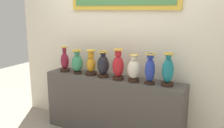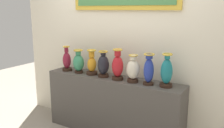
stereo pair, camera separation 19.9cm
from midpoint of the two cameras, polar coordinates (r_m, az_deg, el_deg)
The scene contains 10 objects.
display_shelf at distance 3.46m, azimuth 1.67°, elevation -9.84°, with size 1.99×0.38×0.84m, color #4C4742.
back_wall at distance 3.42m, azimuth 3.89°, elevation 8.31°, with size 3.52×0.14×2.93m.
vase_burgundy at distance 3.69m, azimuth -8.98°, elevation 0.77°, with size 0.14×0.14×0.37m.
vase_jade at distance 3.54m, azimuth -6.23°, elevation 0.43°, with size 0.16×0.16×0.34m.
vase_amber at distance 3.44m, azimuth -3.09°, elevation 0.02°, with size 0.16×0.16×0.36m.
vase_onyx at distance 3.31m, azimuth -0.32°, elevation -0.25°, with size 0.16×0.16×0.36m.
vase_crimson at distance 3.18m, azimuth 3.11°, elevation -0.46°, with size 0.15×0.15×0.41m.
vase_ivory at distance 3.09m, azimuth 6.75°, elevation -1.30°, with size 0.17×0.17×0.35m.
vase_cobalt at distance 3.01m, azimuth 10.43°, elevation -1.35°, with size 0.14×0.14×0.39m.
vase_teal at distance 2.97m, azimuth 14.48°, elevation -1.80°, with size 0.15×0.15×0.41m.
Camera 2 is at (1.68, -2.72, 1.75)m, focal length 39.23 mm.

